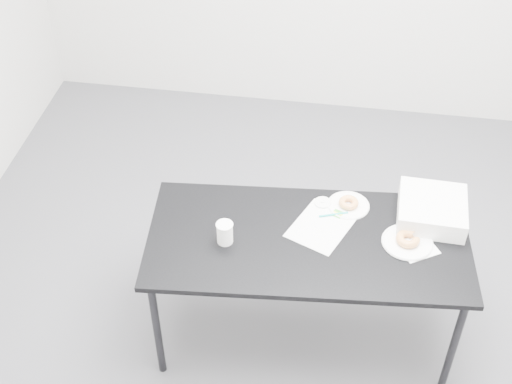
# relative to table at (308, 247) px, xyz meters

# --- Properties ---
(floor) EXTENTS (4.00, 4.00, 0.00)m
(floor) POSITION_rel_table_xyz_m (-0.13, 0.13, -0.65)
(floor) COLOR #4C4D52
(floor) RESTS_ON ground
(table) EXTENTS (1.59, 0.85, 0.70)m
(table) POSITION_rel_table_xyz_m (0.00, 0.00, 0.00)
(table) COLOR black
(table) RESTS_ON floor
(scorecard) EXTENTS (0.35, 0.39, 0.00)m
(scorecard) POSITION_rel_table_xyz_m (0.05, 0.09, 0.05)
(scorecard) COLOR white
(scorecard) RESTS_ON table
(logo_patch) EXTENTS (0.07, 0.07, 0.00)m
(logo_patch) POSITION_rel_table_xyz_m (0.13, 0.19, 0.06)
(logo_patch) COLOR green
(logo_patch) RESTS_ON scorecard
(pen) EXTENTS (0.14, 0.06, 0.01)m
(pen) POSITION_rel_table_xyz_m (0.11, 0.18, 0.06)
(pen) COLOR #0D9893
(pen) RESTS_ON scorecard
(napkin) EXTENTS (0.23, 0.23, 0.00)m
(napkin) POSITION_rel_table_xyz_m (0.51, 0.03, 0.05)
(napkin) COLOR white
(napkin) RESTS_ON table
(plate_near) EXTENTS (0.24, 0.24, 0.01)m
(plate_near) POSITION_rel_table_xyz_m (0.46, 0.04, 0.06)
(plate_near) COLOR white
(plate_near) RESTS_ON napkin
(donut_near) EXTENTS (0.15, 0.15, 0.04)m
(donut_near) POSITION_rel_table_xyz_m (0.46, 0.04, 0.08)
(donut_near) COLOR #D58743
(donut_near) RESTS_ON plate_near
(plate_far) EXTENTS (0.21, 0.21, 0.01)m
(plate_far) POSITION_rel_table_xyz_m (0.17, 0.26, 0.06)
(plate_far) COLOR white
(plate_far) RESTS_ON table
(donut_far) EXTENTS (0.13, 0.13, 0.03)m
(donut_far) POSITION_rel_table_xyz_m (0.17, 0.26, 0.08)
(donut_far) COLOR #D58743
(donut_far) RESTS_ON plate_far
(coffee_cup) EXTENTS (0.08, 0.08, 0.11)m
(coffee_cup) POSITION_rel_table_xyz_m (-0.39, -0.08, 0.11)
(coffee_cup) COLOR white
(coffee_cup) RESTS_ON table
(cup_lid) EXTENTS (0.08, 0.08, 0.01)m
(cup_lid) POSITION_rel_table_xyz_m (0.05, 0.26, 0.06)
(cup_lid) COLOR white
(cup_lid) RESTS_ON table
(bakery_box) EXTENTS (0.33, 0.33, 0.11)m
(bakery_box) POSITION_rel_table_xyz_m (0.58, 0.24, 0.11)
(bakery_box) COLOR white
(bakery_box) RESTS_ON table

